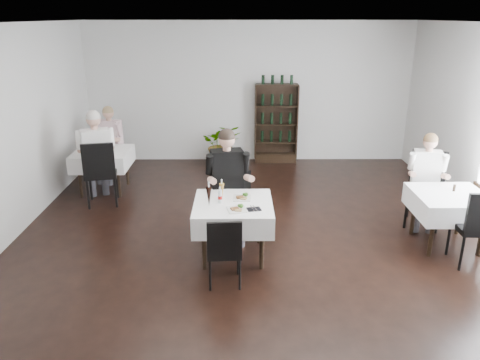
# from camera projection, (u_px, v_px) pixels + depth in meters

# --- Properties ---
(room_shell) EXTENTS (9.00, 9.00, 9.00)m
(room_shell) POSITION_uv_depth(u_px,v_px,m) (257.00, 149.00, 5.89)
(room_shell) COLOR black
(room_shell) RESTS_ON ground
(wine_shelf) EXTENTS (0.90, 0.28, 1.75)m
(wine_shelf) POSITION_uv_depth(u_px,v_px,m) (276.00, 124.00, 10.18)
(wine_shelf) COLOR black
(wine_shelf) RESTS_ON ground
(main_table) EXTENTS (1.03, 1.03, 0.77)m
(main_table) POSITION_uv_depth(u_px,v_px,m) (233.00, 213.00, 6.18)
(main_table) COLOR black
(main_table) RESTS_ON ground
(left_table) EXTENTS (0.98, 0.98, 0.77)m
(left_table) POSITION_uv_depth(u_px,v_px,m) (103.00, 159.00, 8.52)
(left_table) COLOR black
(left_table) RESTS_ON ground
(right_table) EXTENTS (0.98, 0.98, 0.77)m
(right_table) POSITION_uv_depth(u_px,v_px,m) (449.00, 204.00, 6.48)
(right_table) COLOR black
(right_table) RESTS_ON ground
(potted_tree) EXTENTS (0.90, 0.80, 0.91)m
(potted_tree) POSITION_uv_depth(u_px,v_px,m) (222.00, 144.00, 10.10)
(potted_tree) COLOR #2B5F20
(potted_tree) RESTS_ON ground
(main_chair_far) EXTENTS (0.48, 0.49, 0.91)m
(main_chair_far) POSITION_uv_depth(u_px,v_px,m) (238.00, 198.00, 6.95)
(main_chair_far) COLOR black
(main_chair_far) RESTS_ON ground
(main_chair_near) EXTENTS (0.43, 0.43, 0.89)m
(main_chair_near) POSITION_uv_depth(u_px,v_px,m) (224.00, 248.00, 5.50)
(main_chair_near) COLOR black
(main_chair_near) RESTS_ON ground
(left_chair_far) EXTENTS (0.53, 0.53, 1.05)m
(left_chair_far) POSITION_uv_depth(u_px,v_px,m) (108.00, 147.00, 9.33)
(left_chair_far) COLOR black
(left_chair_far) RESTS_ON ground
(left_chair_near) EXTENTS (0.61, 0.61, 1.14)m
(left_chair_near) POSITION_uv_depth(u_px,v_px,m) (100.00, 169.00, 7.84)
(left_chair_near) COLOR black
(left_chair_near) RESTS_ON ground
(right_chair_far) EXTENTS (0.69, 0.69, 1.14)m
(right_chair_far) POSITION_uv_depth(u_px,v_px,m) (426.00, 183.00, 7.18)
(right_chair_far) COLOR black
(right_chair_far) RESTS_ON ground
(right_chair_near) EXTENTS (0.49, 0.50, 1.06)m
(right_chair_near) POSITION_uv_depth(u_px,v_px,m) (479.00, 223.00, 5.91)
(right_chair_near) COLOR black
(right_chair_near) RESTS_ON ground
(diner_main) EXTENTS (0.66, 0.69, 1.62)m
(diner_main) POSITION_uv_depth(u_px,v_px,m) (228.00, 177.00, 6.58)
(diner_main) COLOR #42424A
(diner_main) RESTS_ON ground
(diner_left_far) EXTENTS (0.61, 0.65, 1.46)m
(diner_left_far) POSITION_uv_depth(u_px,v_px,m) (109.00, 138.00, 9.03)
(diner_left_far) COLOR #42424A
(diner_left_far) RESTS_ON ground
(diner_left_near) EXTENTS (0.71, 0.76, 1.63)m
(diner_left_near) POSITION_uv_depth(u_px,v_px,m) (96.00, 149.00, 7.91)
(diner_left_near) COLOR #42424A
(diner_left_near) RESTS_ON ground
(diner_right_far) EXTENTS (0.60, 0.63, 1.45)m
(diner_right_far) POSITION_uv_depth(u_px,v_px,m) (427.00, 173.00, 7.04)
(diner_right_far) COLOR #42424A
(diner_right_far) RESTS_ON ground
(plate_far) EXTENTS (0.24, 0.24, 0.07)m
(plate_far) POSITION_uv_depth(u_px,v_px,m) (242.00, 197.00, 6.26)
(plate_far) COLOR white
(plate_far) RESTS_ON main_table
(plate_near) EXTENTS (0.28, 0.28, 0.07)m
(plate_near) POSITION_uv_depth(u_px,v_px,m) (237.00, 209.00, 5.89)
(plate_near) COLOR white
(plate_near) RESTS_ON main_table
(pilsner_dark) EXTENTS (0.08, 0.08, 0.33)m
(pilsner_dark) POSITION_uv_depth(u_px,v_px,m) (209.00, 196.00, 5.98)
(pilsner_dark) COLOR black
(pilsner_dark) RESTS_ON main_table
(pilsner_lager) EXTENTS (0.07, 0.07, 0.29)m
(pilsner_lager) POSITION_uv_depth(u_px,v_px,m) (222.00, 192.00, 6.18)
(pilsner_lager) COLOR #BD8830
(pilsner_lager) RESTS_ON main_table
(coke_bottle) EXTENTS (0.06, 0.06, 0.22)m
(coke_bottle) POSITION_uv_depth(u_px,v_px,m) (220.00, 196.00, 6.09)
(coke_bottle) COLOR silver
(coke_bottle) RESTS_ON main_table
(napkin_cutlery) EXTENTS (0.20, 0.19, 0.02)m
(napkin_cutlery) POSITION_uv_depth(u_px,v_px,m) (254.00, 209.00, 5.91)
(napkin_cutlery) COLOR black
(napkin_cutlery) RESTS_ON main_table
(pepper_mill) EXTENTS (0.04, 0.04, 0.10)m
(pepper_mill) POSITION_uv_depth(u_px,v_px,m) (454.00, 188.00, 6.52)
(pepper_mill) COLOR black
(pepper_mill) RESTS_ON right_table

